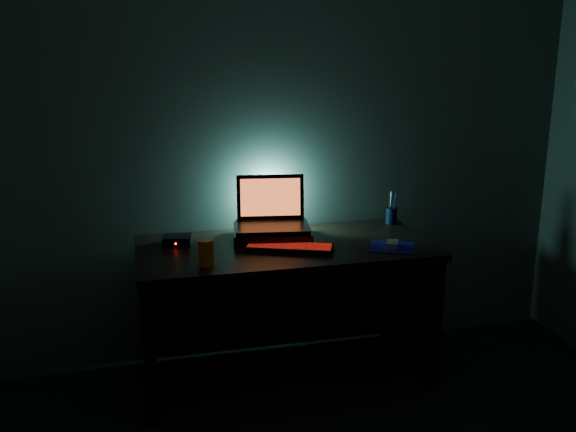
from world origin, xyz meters
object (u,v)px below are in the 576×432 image
object	(u,v)px
mouse	(392,244)
router	(177,240)
keyboard	(290,248)
pen_cup	(391,216)
laptop	(271,215)
juice_glass	(206,253)

from	to	relation	value
mouse	router	size ratio (longest dim) A/B	0.57
router	mouse	bearing A→B (deg)	-3.94
keyboard	pen_cup	distance (m)	0.76
laptop	router	size ratio (longest dim) A/B	2.58
juice_glass	router	world-z (taller)	juice_glass
pen_cup	mouse	bearing A→B (deg)	-111.81
laptop	juice_glass	world-z (taller)	laptop
pen_cup	router	size ratio (longest dim) A/B	0.57
laptop	mouse	bearing A→B (deg)	-22.00
keyboard	router	world-z (taller)	router
laptop	pen_cup	xyz separation A→B (m)	(0.72, 0.09, -0.07)
juice_glass	router	distance (m)	0.36
laptop	router	bearing A→B (deg)	-168.18
mouse	router	xyz separation A→B (m)	(-1.05, 0.30, 0.01)
laptop	router	distance (m)	0.51
keyboard	mouse	xyz separation A→B (m)	(0.51, -0.08, 0.00)
mouse	pen_cup	distance (m)	0.45
router	juice_glass	bearing A→B (deg)	-60.52
juice_glass	mouse	bearing A→B (deg)	2.62
mouse	juice_glass	size ratio (longest dim) A/B	0.74
keyboard	pen_cup	world-z (taller)	pen_cup
laptop	juice_glass	xyz separation A→B (m)	(-0.39, -0.37, -0.06)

